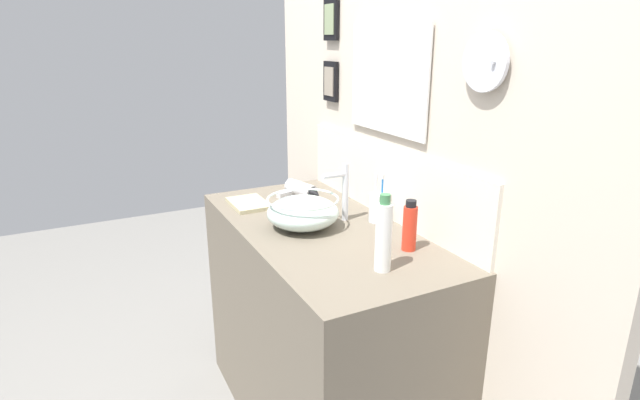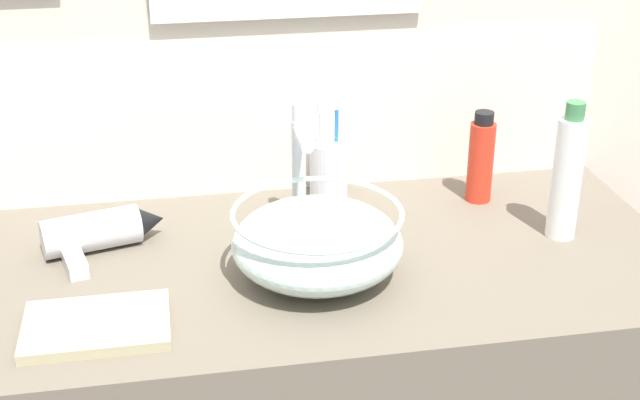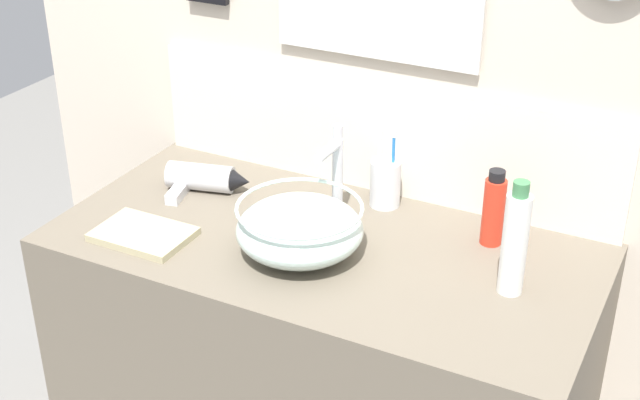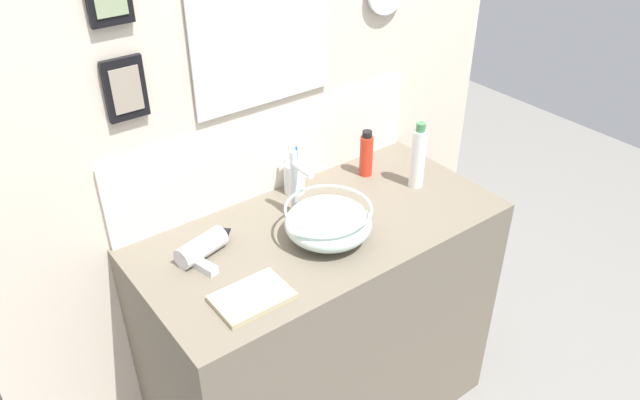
# 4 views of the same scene
# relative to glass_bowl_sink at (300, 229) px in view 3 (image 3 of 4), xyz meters

# --- Properties ---
(back_panel) EXTENTS (1.94, 0.10, 2.41)m
(back_panel) POSITION_rel_glass_bowl_sink_xyz_m (0.02, 0.37, 0.27)
(back_panel) COLOR beige
(back_panel) RESTS_ON ground
(glass_bowl_sink) EXTENTS (0.26, 0.26, 0.11)m
(glass_bowl_sink) POSITION_rel_glass_bowl_sink_xyz_m (0.00, 0.00, 0.00)
(glass_bowl_sink) COLOR silver
(glass_bowl_sink) RESTS_ON vanity_counter
(faucet) EXTENTS (0.02, 0.11, 0.22)m
(faucet) POSITION_rel_glass_bowl_sink_xyz_m (-0.00, 0.16, 0.07)
(faucet) COLOR silver
(faucet) RESTS_ON vanity_counter
(hair_drier) EXTENTS (0.21, 0.16, 0.06)m
(hair_drier) POSITION_rel_glass_bowl_sink_xyz_m (-0.33, 0.15, -0.03)
(hair_drier) COLOR silver
(hair_drier) RESTS_ON vanity_counter
(toothbrush_cup) EXTENTS (0.07, 0.07, 0.19)m
(toothbrush_cup) POSITION_rel_glass_bowl_sink_xyz_m (0.07, 0.28, -0.00)
(toothbrush_cup) COLOR silver
(toothbrush_cup) RESTS_ON vanity_counter
(lotion_bottle) EXTENTS (0.05, 0.05, 0.17)m
(lotion_bottle) POSITION_rel_glass_bowl_sink_xyz_m (0.34, 0.22, 0.02)
(lotion_bottle) COLOR red
(lotion_bottle) RESTS_ON vanity_counter
(spray_bottle) EXTENTS (0.05, 0.05, 0.24)m
(spray_bottle) POSITION_rel_glass_bowl_sink_xyz_m (0.43, 0.06, 0.05)
(spray_bottle) COLOR white
(spray_bottle) RESTS_ON vanity_counter
(hand_towel) EXTENTS (0.20, 0.14, 0.02)m
(hand_towel) POSITION_rel_glass_bowl_sink_xyz_m (-0.33, -0.09, -0.05)
(hand_towel) COLOR tan
(hand_towel) RESTS_ON vanity_counter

